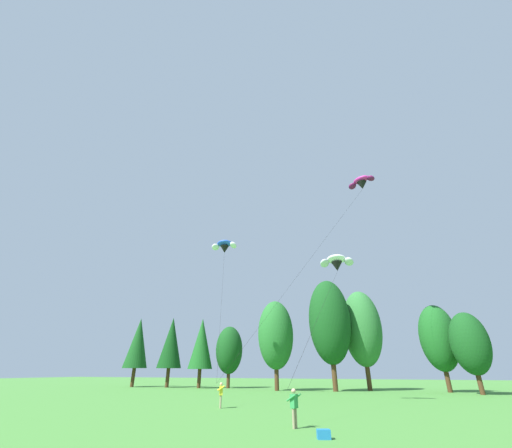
# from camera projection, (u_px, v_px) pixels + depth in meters

# --- Properties ---
(treeline_tree_a) EXTENTS (4.03, 4.03, 11.06)m
(treeline_tree_a) POSITION_uv_depth(u_px,v_px,m) (138.00, 343.00, 56.58)
(treeline_tree_a) COLOR #472D19
(treeline_tree_a) RESTS_ON ground_plane
(treeline_tree_b) EXTENTS (4.01, 4.01, 10.96)m
(treeline_tree_b) POSITION_uv_depth(u_px,v_px,m) (171.00, 342.00, 55.12)
(treeline_tree_b) COLOR #472D19
(treeline_tree_b) RESTS_ON ground_plane
(treeline_tree_c) EXTENTS (3.91, 3.91, 10.48)m
(treeline_tree_c) POSITION_uv_depth(u_px,v_px,m) (201.00, 343.00, 53.00)
(treeline_tree_c) COLOR #472D19
(treeline_tree_c) RESTS_ON ground_plane
(treeline_tree_d) EXTENTS (4.27, 4.27, 9.16)m
(treeline_tree_d) POSITION_uv_depth(u_px,v_px,m) (229.00, 350.00, 52.34)
(treeline_tree_d) COLOR #472D19
(treeline_tree_d) RESTS_ON ground_plane
(treeline_tree_e) EXTENTS (5.03, 5.03, 11.97)m
(treeline_tree_e) POSITION_uv_depth(u_px,v_px,m) (276.00, 334.00, 46.70)
(treeline_tree_e) COLOR #472D19
(treeline_tree_e) RESTS_ON ground_plane
(treeline_tree_f) EXTENTS (5.75, 5.75, 14.64)m
(treeline_tree_f) POSITION_uv_depth(u_px,v_px,m) (329.00, 321.00, 45.81)
(treeline_tree_f) COLOR #472D19
(treeline_tree_f) RESTS_ON ground_plane
(treeline_tree_g) EXTENTS (5.44, 5.44, 13.48)m
(treeline_tree_g) POSITION_uv_depth(u_px,v_px,m) (362.00, 328.00, 47.27)
(treeline_tree_g) COLOR #472D19
(treeline_tree_g) RESTS_ON ground_plane
(treeline_tree_h) EXTENTS (4.69, 4.69, 10.71)m
(treeline_tree_h) POSITION_uv_depth(u_px,v_px,m) (438.00, 338.00, 42.97)
(treeline_tree_h) COLOR #472D19
(treeline_tree_h) RESTS_ON ground_plane
(treeline_tree_i) EXTENTS (4.25, 4.25, 9.06)m
(treeline_tree_i) POSITION_uv_depth(u_px,v_px,m) (470.00, 343.00, 38.62)
(treeline_tree_i) COLOR #472D19
(treeline_tree_i) RESTS_ON ground_plane
(kite_flyer_near) EXTENTS (0.74, 0.75, 1.69)m
(kite_flyer_near) POSITION_uv_depth(u_px,v_px,m) (221.00, 393.00, 23.82)
(kite_flyer_near) COLOR gray
(kite_flyer_near) RESTS_ON ground_plane
(kite_flyer_mid) EXTENTS (0.66, 0.68, 1.69)m
(kite_flyer_mid) POSITION_uv_depth(u_px,v_px,m) (294.00, 404.00, 15.62)
(kite_flyer_mid) COLOR gray
(kite_flyer_mid) RESTS_ON ground_plane
(parafoil_kite_high_magenta) EXTENTS (14.21, 17.10, 24.76)m
(parafoil_kite_high_magenta) POSITION_uv_depth(u_px,v_px,m) (361.00, 183.00, 43.37)
(parafoil_kite_high_magenta) COLOR #D12893
(parafoil_kite_mid_white) EXTENTS (3.42, 14.43, 11.29)m
(parafoil_kite_mid_white) POSITION_uv_depth(u_px,v_px,m) (337.00, 262.00, 31.51)
(parafoil_kite_mid_white) COLOR white
(parafoil_kite_far_blue_white) EXTENTS (7.82, 12.94, 16.81)m
(parafoil_kite_far_blue_white) POSITION_uv_depth(u_px,v_px,m) (224.00, 246.00, 42.92)
(parafoil_kite_far_blue_white) COLOR blue
(picnic_cooler) EXTENTS (0.61, 0.52, 0.34)m
(picnic_cooler) POSITION_uv_depth(u_px,v_px,m) (324.00, 434.00, 12.92)
(picnic_cooler) COLOR #1E70B7
(picnic_cooler) RESTS_ON ground_plane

